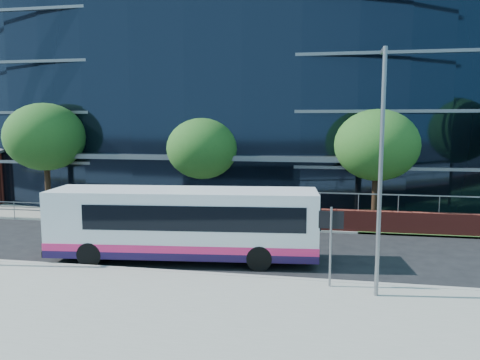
% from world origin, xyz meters
% --- Properties ---
extents(ground, '(200.00, 200.00, 0.00)m').
position_xyz_m(ground, '(0.00, 0.00, 0.00)').
color(ground, black).
rests_on(ground, ground).
extents(pavement_near, '(80.00, 8.00, 0.15)m').
position_xyz_m(pavement_near, '(0.00, -5.00, 0.07)').
color(pavement_near, gray).
rests_on(pavement_near, ground).
extents(kerb, '(80.00, 0.25, 0.16)m').
position_xyz_m(kerb, '(0.00, -1.00, 0.08)').
color(kerb, gray).
rests_on(kerb, ground).
extents(yellow_line_outer, '(80.00, 0.08, 0.01)m').
position_xyz_m(yellow_line_outer, '(0.00, -0.80, 0.01)').
color(yellow_line_outer, gold).
rests_on(yellow_line_outer, ground).
extents(yellow_line_inner, '(80.00, 0.08, 0.01)m').
position_xyz_m(yellow_line_inner, '(0.00, -0.65, 0.01)').
color(yellow_line_inner, gold).
rests_on(yellow_line_inner, ground).
extents(far_forecourt, '(50.00, 8.00, 0.10)m').
position_xyz_m(far_forecourt, '(-6.00, 11.00, 0.05)').
color(far_forecourt, gray).
rests_on(far_forecourt, ground).
extents(glass_office, '(44.00, 23.10, 16.00)m').
position_xyz_m(glass_office, '(-4.00, 20.85, 8.00)').
color(glass_office, black).
rests_on(glass_office, ground).
extents(guard_railings, '(24.00, 0.05, 1.10)m').
position_xyz_m(guard_railings, '(-8.00, 7.00, 0.82)').
color(guard_railings, slate).
rests_on(guard_railings, ground).
extents(street_sign, '(0.85, 0.09, 2.80)m').
position_xyz_m(street_sign, '(4.50, -1.59, 2.15)').
color(street_sign, slate).
rests_on(street_sign, pavement_near).
extents(tree_far_a, '(4.95, 4.95, 6.98)m').
position_xyz_m(tree_far_a, '(-13.00, 9.00, 4.86)').
color(tree_far_a, black).
rests_on(tree_far_a, ground).
extents(tree_far_b, '(4.29, 4.29, 6.05)m').
position_xyz_m(tree_far_b, '(-3.00, 9.50, 4.21)').
color(tree_far_b, black).
rests_on(tree_far_b, ground).
extents(tree_far_c, '(4.62, 4.62, 6.51)m').
position_xyz_m(tree_far_c, '(7.00, 9.00, 4.54)').
color(tree_far_c, black).
rests_on(tree_far_c, ground).
extents(streetlight_east, '(0.15, 0.77, 8.00)m').
position_xyz_m(streetlight_east, '(6.00, -2.17, 4.44)').
color(streetlight_east, slate).
rests_on(streetlight_east, pavement_near).
extents(city_bus, '(11.37, 3.73, 3.02)m').
position_xyz_m(city_bus, '(-1.44, 0.89, 1.60)').
color(city_bus, silver).
rests_on(city_bus, ground).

